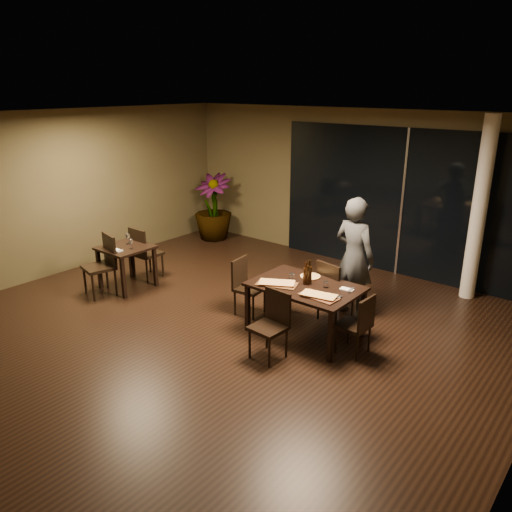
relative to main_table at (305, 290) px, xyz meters
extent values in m
plane|color=black|center=(-1.00, -0.80, -0.68)|extent=(8.00, 8.00, 0.00)
cube|color=#494027|center=(-1.00, 3.25, 0.82)|extent=(8.00, 0.10, 3.00)
cube|color=#494027|center=(-5.05, -0.80, 0.82)|extent=(0.10, 8.00, 3.00)
cube|color=white|center=(-1.00, -0.80, 2.34)|extent=(8.00, 8.00, 0.04)
cube|color=black|center=(0.00, 3.16, 0.67)|extent=(5.00, 0.06, 2.70)
cylinder|color=white|center=(1.40, 2.85, 0.82)|extent=(0.24, 0.24, 3.00)
cube|color=black|center=(0.00, 0.00, 0.05)|extent=(1.50, 1.00, 0.04)
cube|color=black|center=(-0.69, -0.44, -0.32)|extent=(0.06, 0.06, 0.71)
cube|color=black|center=(0.69, -0.44, -0.32)|extent=(0.06, 0.06, 0.71)
cube|color=black|center=(-0.69, 0.44, -0.32)|extent=(0.06, 0.06, 0.71)
cube|color=black|center=(0.69, 0.44, -0.32)|extent=(0.06, 0.06, 0.71)
cube|color=black|center=(-3.40, -0.50, 0.05)|extent=(0.80, 0.80, 0.04)
cube|color=black|center=(-3.74, -0.84, -0.32)|extent=(0.06, 0.06, 0.71)
cube|color=black|center=(-3.06, -0.84, -0.32)|extent=(0.06, 0.06, 0.71)
cube|color=black|center=(-3.74, -0.16, -0.32)|extent=(0.06, 0.06, 0.71)
cube|color=black|center=(-3.06, -0.16, -0.32)|extent=(0.06, 0.06, 0.71)
cube|color=black|center=(0.12, 0.67, -0.22)|extent=(0.52, 0.52, 0.05)
cylinder|color=black|center=(0.33, 0.81, -0.45)|extent=(0.04, 0.04, 0.45)
cylinder|color=black|center=(-0.02, 0.88, -0.45)|extent=(0.04, 0.04, 0.45)
cylinder|color=black|center=(0.26, 0.46, -0.45)|extent=(0.04, 0.04, 0.45)
cylinder|color=black|center=(-0.10, 0.53, -0.45)|extent=(0.04, 0.04, 0.45)
cube|color=black|center=(0.08, 0.47, 0.03)|extent=(0.44, 0.13, 0.50)
cube|color=black|center=(0.01, -0.85, -0.25)|extent=(0.44, 0.44, 0.05)
cylinder|color=black|center=(-0.17, -1.01, -0.46)|extent=(0.03, 0.03, 0.43)
cylinder|color=black|center=(0.17, -1.03, -0.46)|extent=(0.03, 0.03, 0.43)
cylinder|color=black|center=(-0.15, -0.67, -0.46)|extent=(0.03, 0.03, 0.43)
cylinder|color=black|center=(0.19, -0.70, -0.46)|extent=(0.03, 0.03, 0.43)
cube|color=black|center=(0.02, -0.67, -0.01)|extent=(0.42, 0.06, 0.47)
cube|color=black|center=(-1.03, 0.02, -0.26)|extent=(0.46, 0.46, 0.05)
cylinder|color=black|center=(-0.84, -0.13, -0.47)|extent=(0.03, 0.03, 0.42)
cylinder|color=black|center=(-0.88, 0.20, -0.47)|extent=(0.03, 0.03, 0.42)
cylinder|color=black|center=(-1.17, -0.17, -0.47)|extent=(0.03, 0.03, 0.42)
cylinder|color=black|center=(-1.22, 0.16, -0.47)|extent=(0.03, 0.03, 0.42)
cube|color=black|center=(-1.21, -0.01, -0.02)|extent=(0.09, 0.41, 0.47)
cube|color=black|center=(0.80, -0.04, -0.28)|extent=(0.41, 0.41, 0.04)
cylinder|color=black|center=(0.65, 0.12, -0.48)|extent=(0.03, 0.03, 0.40)
cylinder|color=black|center=(0.64, -0.19, -0.48)|extent=(0.03, 0.03, 0.40)
cylinder|color=black|center=(0.97, 0.11, -0.48)|extent=(0.03, 0.03, 0.40)
cylinder|color=black|center=(0.95, -0.21, -0.48)|extent=(0.03, 0.03, 0.40)
cube|color=black|center=(0.98, -0.05, -0.06)|extent=(0.05, 0.39, 0.44)
cube|color=black|center=(-3.49, 0.04, -0.22)|extent=(0.45, 0.45, 0.05)
cylinder|color=black|center=(-3.31, 0.22, -0.45)|extent=(0.04, 0.04, 0.46)
cylinder|color=black|center=(-3.68, 0.22, -0.45)|extent=(0.04, 0.04, 0.46)
cylinder|color=black|center=(-3.31, -0.15, -0.45)|extent=(0.04, 0.04, 0.46)
cylinder|color=black|center=(-3.68, -0.14, -0.45)|extent=(0.04, 0.04, 0.46)
cube|color=black|center=(-3.50, -0.17, 0.04)|extent=(0.45, 0.04, 0.51)
cube|color=black|center=(-3.49, -1.00, -0.19)|extent=(0.57, 0.57, 0.05)
cylinder|color=black|center=(-3.73, -1.15, -0.43)|extent=(0.04, 0.04, 0.49)
cylinder|color=black|center=(-3.35, -1.24, -0.43)|extent=(0.04, 0.04, 0.49)
cylinder|color=black|center=(-3.64, -0.77, -0.43)|extent=(0.04, 0.04, 0.49)
cylinder|color=black|center=(-3.26, -0.86, -0.43)|extent=(0.04, 0.04, 0.49)
cube|color=black|center=(-3.44, -0.79, 0.08)|extent=(0.47, 0.15, 0.54)
imported|color=#2D2F32|center=(0.20, 1.02, 0.25)|extent=(0.68, 0.50, 1.86)
imported|color=#1A4717|center=(-4.25, 2.58, 0.08)|extent=(0.97, 0.97, 1.51)
cube|color=#4E2F19|center=(-0.32, -0.24, 0.08)|extent=(0.62, 0.45, 0.01)
cube|color=#4C2918|center=(0.37, -0.23, 0.08)|extent=(0.54, 0.29, 0.01)
cylinder|color=#AD1913|center=(-0.12, 0.30, 0.08)|extent=(0.28, 0.28, 0.01)
cylinder|color=white|center=(-0.28, 0.07, 0.12)|extent=(0.07, 0.07, 0.09)
cylinder|color=white|center=(0.26, 0.12, 0.12)|extent=(0.07, 0.07, 0.08)
cube|color=white|center=(0.52, -0.13, 0.08)|extent=(0.20, 0.14, 0.01)
cube|color=white|center=(0.53, 0.22, 0.08)|extent=(0.19, 0.12, 0.01)
cube|color=white|center=(-3.32, -0.73, 0.08)|extent=(0.18, 0.11, 0.01)
camera|label=1|loc=(3.53, -5.44, 2.73)|focal=35.00mm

